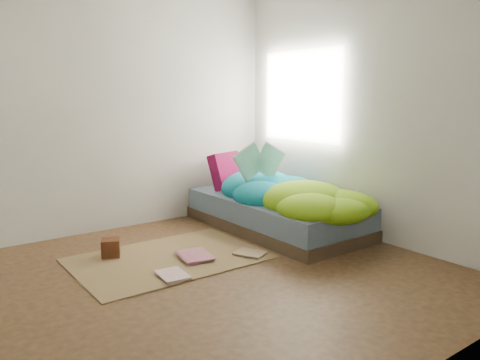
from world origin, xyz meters
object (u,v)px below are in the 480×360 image
object	(u,v)px
open_book	(260,152)
floor_book_b	(181,258)
pillow_magenta	(227,171)
floor_book_a	(160,278)
wooden_box	(111,248)
bed	(275,213)

from	to	relation	value
open_book	floor_book_b	xyz separation A→B (m)	(-1.18, -0.38, -0.80)
open_book	pillow_magenta	bearing A→B (deg)	98.38
open_book	floor_book_a	distance (m)	1.83
pillow_magenta	wooden_box	world-z (taller)	pillow_magenta
bed	pillow_magenta	distance (m)	0.82
floor_book_a	bed	bearing A→B (deg)	24.76
bed	floor_book_b	size ratio (longest dim) A/B	5.79
wooden_box	pillow_magenta	bearing A→B (deg)	18.60
open_book	wooden_box	world-z (taller)	open_book
pillow_magenta	floor_book_b	world-z (taller)	pillow_magenta
wooden_box	floor_book_a	xyz separation A→B (m)	(0.11, -0.73, -0.07)
bed	wooden_box	world-z (taller)	bed
wooden_box	open_book	bearing A→B (deg)	-2.69
pillow_magenta	floor_book_a	bearing A→B (deg)	-155.58
wooden_box	floor_book_b	bearing A→B (deg)	-45.78
bed	pillow_magenta	size ratio (longest dim) A/B	4.82
bed	floor_book_b	distance (m)	1.35
wooden_box	floor_book_b	xyz separation A→B (m)	(0.44, -0.46, -0.06)
bed	open_book	world-z (taller)	open_book
floor_book_b	wooden_box	bearing A→B (deg)	145.68
pillow_magenta	wooden_box	size ratio (longest dim) A/B	2.69
pillow_magenta	floor_book_a	distance (m)	2.05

